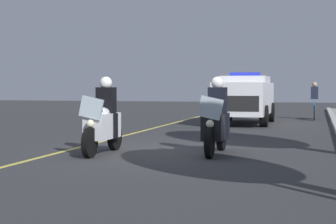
{
  "coord_description": "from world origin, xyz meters",
  "views": [
    {
      "loc": [
        12.41,
        3.37,
        1.51
      ],
      "look_at": [
        -0.18,
        0.0,
        0.9
      ],
      "focal_mm": 59.68,
      "sensor_mm": 36.0,
      "label": 1
    }
  ],
  "objects_px": {
    "police_motorcycle_lead_left": "(103,122)",
    "police_motorcycle_lead_right": "(216,123)",
    "police_suv": "(245,97)",
    "cyclist_background": "(314,101)"
  },
  "relations": [
    {
      "from": "cyclist_background",
      "to": "police_motorcycle_lead_right",
      "type": "bearing_deg",
      "value": -8.48
    },
    {
      "from": "police_motorcycle_lead_right",
      "to": "police_suv",
      "type": "height_order",
      "value": "police_suv"
    },
    {
      "from": "police_motorcycle_lead_right",
      "to": "cyclist_background",
      "type": "relative_size",
      "value": 1.22
    },
    {
      "from": "police_motorcycle_lead_left",
      "to": "police_motorcycle_lead_right",
      "type": "distance_m",
      "value": 2.51
    },
    {
      "from": "police_motorcycle_lead_left",
      "to": "police_motorcycle_lead_right",
      "type": "relative_size",
      "value": 1.0
    },
    {
      "from": "police_motorcycle_lead_right",
      "to": "cyclist_background",
      "type": "xyz_separation_m",
      "value": [
        -13.66,
        2.04,
        0.14
      ]
    },
    {
      "from": "police_suv",
      "to": "cyclist_background",
      "type": "relative_size",
      "value": 2.79
    },
    {
      "from": "police_motorcycle_lead_left",
      "to": "police_suv",
      "type": "relative_size",
      "value": 0.44
    },
    {
      "from": "police_motorcycle_lead_left",
      "to": "police_suv",
      "type": "distance_m",
      "value": 10.83
    },
    {
      "from": "cyclist_background",
      "to": "police_motorcycle_lead_left",
      "type": "bearing_deg",
      "value": -17.42
    }
  ]
}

